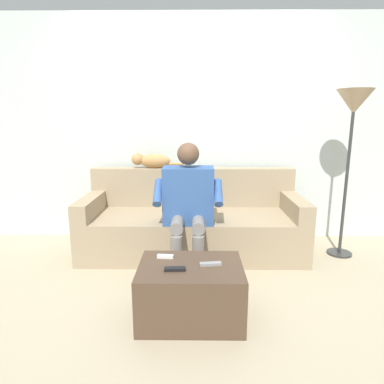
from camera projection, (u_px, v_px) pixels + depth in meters
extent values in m
plane|color=tan|center=(191.00, 283.00, 2.78)|extent=(8.00, 8.00, 0.00)
cube|color=silver|center=(193.00, 130.00, 3.71)|extent=(5.37, 0.06, 2.44)
cube|color=#9E896B|center=(192.00, 236.00, 3.33)|extent=(1.88, 0.68, 0.41)
cube|color=#9E896B|center=(193.00, 205.00, 3.70)|extent=(2.18, 0.17, 0.82)
cube|color=#9E896B|center=(295.00, 227.00, 3.30)|extent=(0.15, 0.68, 0.59)
cube|color=#9E896B|center=(90.00, 227.00, 3.32)|extent=(0.15, 0.68, 0.59)
cube|color=#4C3828|center=(191.00, 291.00, 2.28)|extent=(0.70, 0.52, 0.38)
cube|color=#335693|center=(188.00, 195.00, 3.02)|extent=(0.45, 0.26, 0.52)
sphere|color=brown|center=(188.00, 154.00, 2.94)|extent=(0.20, 0.20, 0.20)
cylinder|color=gray|center=(198.00, 223.00, 2.89)|extent=(0.11, 0.37, 0.11)
cylinder|color=gray|center=(178.00, 223.00, 2.89)|extent=(0.11, 0.37, 0.11)
cylinder|color=gray|center=(198.00, 259.00, 2.76)|extent=(0.10, 0.10, 0.41)
cylinder|color=gray|center=(177.00, 259.00, 2.76)|extent=(0.10, 0.10, 0.41)
cylinder|color=#335693|center=(218.00, 193.00, 2.93)|extent=(0.08, 0.27, 0.22)
cylinder|color=#335693|center=(158.00, 192.00, 2.94)|extent=(0.08, 0.27, 0.22)
ellipsoid|color=#B7844C|center=(155.00, 161.00, 3.60)|extent=(0.32, 0.14, 0.15)
sphere|color=#B7844C|center=(138.00, 159.00, 3.59)|extent=(0.13, 0.13, 0.13)
cone|color=#B7844C|center=(139.00, 154.00, 3.61)|extent=(0.05, 0.05, 0.04)
cone|color=#B7844C|center=(138.00, 155.00, 3.55)|extent=(0.05, 0.05, 0.04)
cylinder|color=#B7844C|center=(176.00, 164.00, 3.60)|extent=(0.18, 0.03, 0.03)
cube|color=gray|center=(211.00, 264.00, 2.24)|extent=(0.15, 0.06, 0.02)
cube|color=white|center=(165.00, 256.00, 2.35)|extent=(0.12, 0.04, 0.02)
cube|color=black|center=(175.00, 269.00, 2.16)|extent=(0.14, 0.05, 0.02)
cylinder|color=#2D2D2D|center=(339.00, 253.00, 3.39)|extent=(0.24, 0.24, 0.02)
cylinder|color=#333333|center=(346.00, 183.00, 3.23)|extent=(0.03, 0.03, 1.48)
cone|color=tan|center=(354.00, 102.00, 3.07)|extent=(0.33, 0.33, 0.23)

